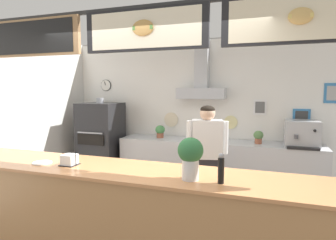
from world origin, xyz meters
TOP-DOWN VIEW (x-y plane):
  - back_wall_assembly at (0.01, 2.55)m, footprint 5.36×2.80m
  - service_counter at (0.00, -0.32)m, footprint 4.31×0.75m
  - back_prep_counter at (0.39, 2.31)m, footprint 3.56×0.64m
  - pizza_oven at (-1.87, 2.11)m, footprint 0.75×0.73m
  - shop_worker at (0.47, 1.04)m, footprint 0.55×0.31m
  - espresso_machine at (1.76, 2.28)m, footprint 0.51×0.54m
  - potted_rosemary at (1.09, 2.30)m, footprint 0.16×0.16m
  - potted_oregano at (-0.70, 2.33)m, footprint 0.18×0.18m
  - condiment_plate at (-1.00, -0.41)m, footprint 0.20×0.20m
  - basil_vase at (0.63, -0.44)m, footprint 0.22×0.22m
  - napkin_holder at (-0.68, -0.38)m, footprint 0.17×0.16m
  - pepper_grinder at (0.89, -0.46)m, footprint 0.05×0.05m

SIDE VIEW (x-z plane):
  - back_prep_counter at x=0.39m, z-range -0.01..0.92m
  - service_counter at x=0.00m, z-range 0.00..1.08m
  - pizza_oven at x=-1.87m, z-range -0.05..1.64m
  - shop_worker at x=0.47m, z-range 0.07..1.71m
  - potted_rosemary at x=1.09m, z-range 0.94..1.17m
  - potted_oregano at x=-0.70m, z-range 0.94..1.18m
  - condiment_plate at x=-1.00m, z-range 1.08..1.09m
  - napkin_holder at x=-0.68m, z-range 1.06..1.19m
  - espresso_machine at x=1.76m, z-range 0.93..1.35m
  - pepper_grinder at x=0.89m, z-range 1.08..1.33m
  - basil_vase at x=0.63m, z-range 1.09..1.46m
  - back_wall_assembly at x=0.01m, z-range 0.09..2.89m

